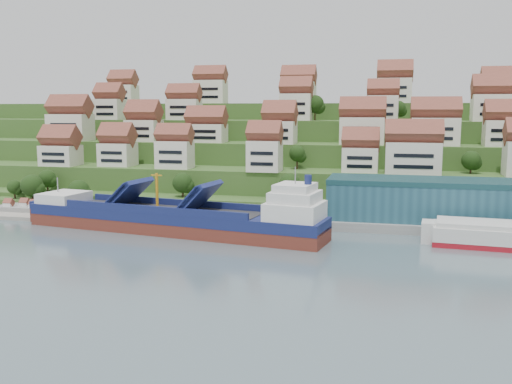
# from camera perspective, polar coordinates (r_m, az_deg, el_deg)

# --- Properties ---
(ground) EXTENTS (300.00, 300.00, 0.00)m
(ground) POSITION_cam_1_polar(r_m,az_deg,el_deg) (134.14, -2.90, -4.18)
(ground) COLOR slate
(ground) RESTS_ON ground
(quay) EXTENTS (180.00, 14.00, 2.20)m
(quay) POSITION_cam_1_polar(r_m,az_deg,el_deg) (144.38, 6.43, -2.87)
(quay) COLOR gray
(quay) RESTS_ON ground
(pebble_beach) EXTENTS (45.00, 20.00, 1.00)m
(pebble_beach) POSITION_cam_1_polar(r_m,az_deg,el_deg) (169.65, -20.87, -1.90)
(pebble_beach) COLOR gray
(pebble_beach) RESTS_ON ground
(hillside) EXTENTS (260.00, 128.00, 31.00)m
(hillside) POSITION_cam_1_polar(r_m,az_deg,el_deg) (232.88, 4.27, 3.78)
(hillside) COLOR #2D4C1E
(hillside) RESTS_ON ground
(hillside_village) EXTENTS (159.18, 63.76, 28.88)m
(hillside_village) POSITION_cam_1_polar(r_m,az_deg,el_deg) (188.58, 3.22, 6.81)
(hillside_village) COLOR silver
(hillside_village) RESTS_ON ground
(hillside_trees) EXTENTS (134.04, 62.57, 30.88)m
(hillside_trees) POSITION_cam_1_polar(r_m,az_deg,el_deg) (176.16, -3.08, 4.06)
(hillside_trees) COLOR #1F3B13
(hillside_trees) RESTS_ON ground
(warehouse) EXTENTS (60.00, 15.00, 10.00)m
(warehouse) POSITION_cam_1_polar(r_m,az_deg,el_deg) (145.07, 19.22, -0.79)
(warehouse) COLOR #255466
(warehouse) RESTS_ON quay
(flagpole) EXTENTS (1.28, 0.16, 8.00)m
(flagpole) POSITION_cam_1_polar(r_m,az_deg,el_deg) (138.72, 5.45, -0.89)
(flagpole) COLOR gray
(flagpole) RESTS_ON quay
(beach_huts) EXTENTS (14.40, 3.70, 2.20)m
(beach_huts) POSITION_cam_1_polar(r_m,az_deg,el_deg) (169.51, -21.69, -1.40)
(beach_huts) COLOR white
(beach_huts) RESTS_ON pebble_beach
(cargo_ship) EXTENTS (75.69, 22.89, 16.55)m
(cargo_ship) POSITION_cam_1_polar(r_m,az_deg,el_deg) (135.44, -7.67, -2.74)
(cargo_ship) COLOR maroon
(cargo_ship) RESTS_ON ground
(second_ship) EXTENTS (29.47, 12.96, 8.32)m
(second_ship) POSITION_cam_1_polar(r_m,az_deg,el_deg) (131.68, 23.80, -4.00)
(second_ship) COLOR maroon
(second_ship) RESTS_ON ground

